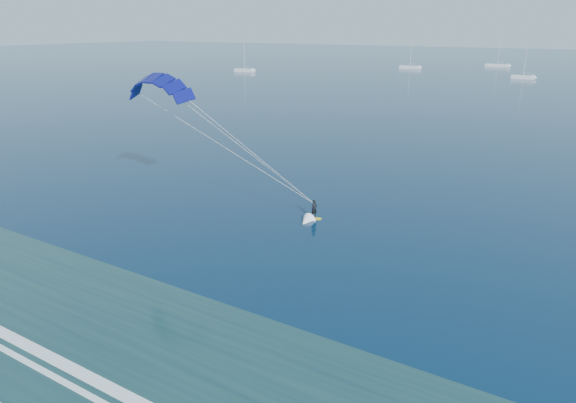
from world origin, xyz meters
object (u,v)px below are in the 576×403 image
(sailboat_0, at_px, (245,70))
(kitesurfer_rig, at_px, (235,142))
(sailboat_2, at_px, (497,65))
(sailboat_3, at_px, (523,77))
(sailboat_1, at_px, (410,67))

(sailboat_0, bearing_deg, kitesurfer_rig, -54.05)
(sailboat_2, xyz_separation_m, sailboat_3, (17.87, -52.20, -0.02))
(kitesurfer_rig, xyz_separation_m, sailboat_0, (-94.49, 130.32, -6.63))
(sailboat_2, bearing_deg, sailboat_3, -71.10)
(sailboat_0, relative_size, sailboat_1, 0.97)
(kitesurfer_rig, height_order, sailboat_1, kitesurfer_rig)
(kitesurfer_rig, relative_size, sailboat_1, 1.42)
(sailboat_0, bearing_deg, sailboat_3, 15.40)
(sailboat_3, bearing_deg, sailboat_0, -164.60)
(kitesurfer_rig, bearing_deg, sailboat_3, 89.21)
(sailboat_0, xyz_separation_m, sailboat_3, (96.66, 26.63, -0.01))
(sailboat_2, bearing_deg, sailboat_1, -133.95)
(kitesurfer_rig, xyz_separation_m, sailboat_1, (-44.73, 179.04, -6.62))
(kitesurfer_rig, relative_size, sailboat_3, 1.64)
(kitesurfer_rig, relative_size, sailboat_0, 1.45)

